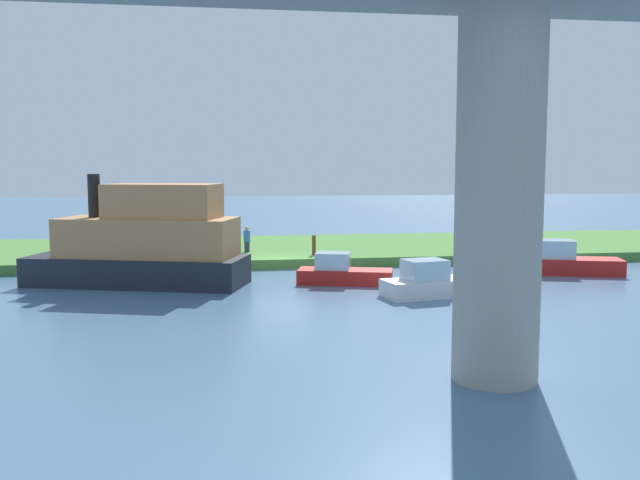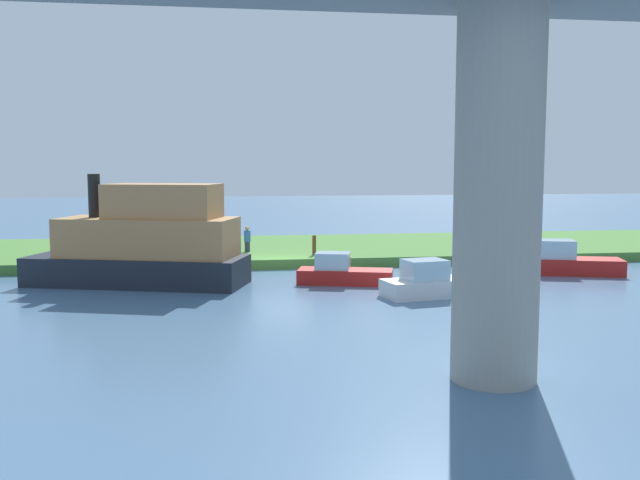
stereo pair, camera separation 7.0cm
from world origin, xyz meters
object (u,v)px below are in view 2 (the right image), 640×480
Objects in this scene: person_on_bank at (247,239)px; riverboat_paddlewheel at (435,283)px; pontoon_yellow at (565,262)px; bridge_pylon at (498,195)px; skiff_small at (144,244)px; mooring_post at (314,245)px; motorboat_red at (342,273)px.

riverboat_paddlewheel is (-6.85, 11.39, -0.67)m from person_on_bank.
bridge_pylon is at bearing 57.07° from pontoon_yellow.
skiff_small is at bearing -20.94° from riverboat_paddlewheel.
bridge_pylon reaches higher than person_on_bank.
bridge_pylon is 8.81× the size of mooring_post.
pontoon_yellow reaches higher than riverboat_paddlewheel.
person_on_bank is 0.32× the size of motorboat_red.
bridge_pylon is 2.07× the size of motorboat_red.
person_on_bank is 0.27× the size of pontoon_yellow.
motorboat_red is at bearing 115.29° from person_on_bank.
bridge_pylon is at bearing 122.43° from skiff_small.
skiff_small is 8.71m from motorboat_red.
motorboat_red is 0.84× the size of pontoon_yellow.
pontoon_yellow is at bearing -179.74° from skiff_small.
person_on_bank is 8.45m from skiff_small.
skiff_small is (8.19, 5.08, 0.77)m from mooring_post.
pontoon_yellow reaches higher than motorboat_red.
bridge_pylon is 22.92m from person_on_bank.
skiff_small reaches higher than mooring_post.
mooring_post is 9.67m from skiff_small.
riverboat_paddlewheel is at bearing 132.02° from motorboat_red.
skiff_small is 2.12× the size of riverboat_paddlewheel.
person_on_bank is 8.82m from motorboat_red.
mooring_post is 12.45m from pontoon_yellow.
motorboat_red is 11.08m from pontoon_yellow.
person_on_bank is 0.30× the size of riverboat_paddlewheel.
pontoon_yellow is at bearing -122.93° from bridge_pylon.
person_on_bank is at bearing -77.60° from bridge_pylon.
pontoon_yellow is (-14.78, 6.84, -0.62)m from person_on_bank.
bridge_pylon is 18.66m from pontoon_yellow.
bridge_pylon is 1.93× the size of riverboat_paddlewheel.
skiff_small reaches higher than riverboat_paddlewheel.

